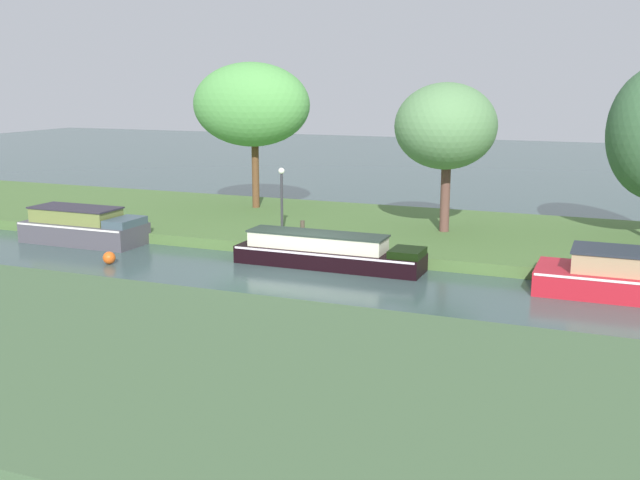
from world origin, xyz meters
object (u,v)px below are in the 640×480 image
(willow_tree_left, at_px, (251,105))
(lamp_post, at_px, (282,192))
(red_cruiser, at_px, (625,277))
(slate_narrowboat, at_px, (84,227))
(black_barge, at_px, (328,252))
(mooring_post_near, at_px, (303,232))
(channel_buoy, at_px, (109,258))
(willow_tree_centre, at_px, (446,127))

(willow_tree_left, bearing_deg, lamp_post, -51.95)
(red_cruiser, bearing_deg, lamp_post, 167.16)
(slate_narrowboat, distance_m, red_cruiser, 19.54)
(willow_tree_left, height_order, lamp_post, willow_tree_left)
(red_cruiser, distance_m, lamp_post, 12.76)
(black_barge, relative_size, mooring_post_near, 7.91)
(slate_narrowboat, xyz_separation_m, channel_buoy, (3.08, -2.48, -0.41))
(black_barge, xyz_separation_m, mooring_post_near, (-1.56, 1.48, 0.30))
(slate_narrowboat, bearing_deg, willow_tree_left, 65.04)
(black_barge, distance_m, willow_tree_left, 11.07)
(willow_tree_left, relative_size, channel_buoy, 15.22)
(red_cruiser, height_order, willow_tree_left, willow_tree_left)
(lamp_post, bearing_deg, black_barge, -43.15)
(red_cruiser, height_order, willow_tree_centre, willow_tree_centre)
(willow_tree_centre, xyz_separation_m, lamp_post, (-5.73, -2.45, -2.46))
(slate_narrowboat, relative_size, mooring_post_near, 5.89)
(black_barge, distance_m, slate_narrowboat, 10.19)
(willow_tree_centre, bearing_deg, black_barge, -117.35)
(red_cruiser, bearing_deg, channel_buoy, -171.42)
(willow_tree_centre, xyz_separation_m, channel_buoy, (-9.83, -7.75, -4.27))
(red_cruiser, bearing_deg, willow_tree_centre, 141.57)
(red_cruiser, xyz_separation_m, willow_tree_left, (-16.04, 7.52, 4.55))
(black_barge, xyz_separation_m, channel_buoy, (-7.11, -2.48, -0.29))
(willow_tree_centre, height_order, lamp_post, willow_tree_centre)
(willow_tree_left, xyz_separation_m, willow_tree_centre, (9.41, -2.26, -0.63))
(slate_narrowboat, height_order, channel_buoy, slate_narrowboat)
(black_barge, height_order, lamp_post, lamp_post)
(mooring_post_near, bearing_deg, channel_buoy, -144.41)
(mooring_post_near, bearing_deg, slate_narrowboat, -170.25)
(slate_narrowboat, distance_m, willow_tree_centre, 14.47)
(slate_narrowboat, height_order, mooring_post_near, slate_narrowboat)
(slate_narrowboat, xyz_separation_m, red_cruiser, (19.54, -0.00, -0.06))
(black_barge, relative_size, willow_tree_left, 0.99)
(mooring_post_near, bearing_deg, black_barge, -43.46)
(channel_buoy, bearing_deg, lamp_post, 52.28)
(slate_narrowboat, distance_m, mooring_post_near, 8.75)
(slate_narrowboat, height_order, lamp_post, lamp_post)
(willow_tree_centre, distance_m, mooring_post_near, 6.79)
(lamp_post, distance_m, mooring_post_near, 2.31)
(willow_tree_left, xyz_separation_m, mooring_post_near, (5.12, -6.04, -4.31))
(willow_tree_centre, bearing_deg, channel_buoy, -141.75)
(black_barge, height_order, willow_tree_centre, willow_tree_centre)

